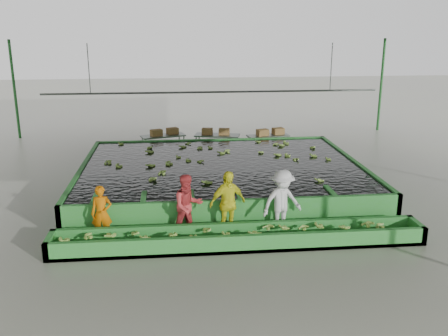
{
  "coord_description": "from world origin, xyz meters",
  "views": [
    {
      "loc": [
        -1.66,
        -15.76,
        5.73
      ],
      "look_at": [
        0.0,
        0.5,
        1.0
      ],
      "focal_mm": 40.0,
      "sensor_mm": 36.0,
      "label": 1
    }
  ],
  "objects": [
    {
      "name": "box_stack_left",
      "position": [
        -2.1,
        6.57,
        0.89
      ],
      "size": [
        1.32,
        0.85,
        0.28
      ],
      "primitive_type": null,
      "rotation": [
        0.0,
        0.0,
        0.42
      ],
      "color": "brown",
      "rests_on": "packing_table_left"
    },
    {
      "name": "packing_table_left",
      "position": [
        -2.17,
        6.51,
        0.44
      ],
      "size": [
        2.09,
        1.32,
        0.89
      ],
      "primitive_type": null,
      "rotation": [
        0.0,
        0.0,
        0.3
      ],
      "color": "#59605B",
      "rests_on": "ground"
    },
    {
      "name": "box_stack_right",
      "position": [
        2.72,
        6.23,
        0.86
      ],
      "size": [
        1.36,
        0.74,
        0.28
      ],
      "primitive_type": null,
      "rotation": [
        0.0,
        0.0,
        0.31
      ],
      "color": "brown",
      "rests_on": "packing_table_right"
    },
    {
      "name": "rail_hanger_left",
      "position": [
        -5.0,
        5.0,
        4.0
      ],
      "size": [
        0.04,
        0.04,
        2.0
      ],
      "primitive_type": "cylinder",
      "color": "#59605B",
      "rests_on": "shed_roof"
    },
    {
      "name": "cableway_rail",
      "position": [
        0.0,
        5.0,
        3.0
      ],
      "size": [
        0.08,
        0.08,
        14.0
      ],
      "primitive_type": "cylinder",
      "color": "#59605B",
      "rests_on": "shed_roof"
    },
    {
      "name": "worker_d",
      "position": [
        1.3,
        -2.8,
        0.93
      ],
      "size": [
        1.35,
        1.02,
        1.85
      ],
      "primitive_type": "imported",
      "rotation": [
        0.0,
        0.0,
        0.31
      ],
      "color": "silver",
      "rests_on": "ground"
    },
    {
      "name": "worker_a",
      "position": [
        -3.69,
        -2.8,
        0.77
      ],
      "size": [
        0.58,
        0.4,
        1.55
      ],
      "primitive_type": "imported",
      "rotation": [
        0.0,
        0.0,
        0.05
      ],
      "color": "#BD5D05",
      "rests_on": "ground"
    },
    {
      "name": "shed_roof",
      "position": [
        0.0,
        0.0,
        5.0
      ],
      "size": [
        20.0,
        22.0,
        0.04
      ],
      "primitive_type": "cube",
      "color": "gray",
      "rests_on": "shed_posts"
    },
    {
      "name": "packing_table_right",
      "position": [
        2.61,
        6.17,
        0.43
      ],
      "size": [
        2.0,
        1.14,
        0.86
      ],
      "primitive_type": null,
      "rotation": [
        0.0,
        0.0,
        0.22
      ],
      "color": "#59605B",
      "rests_on": "ground"
    },
    {
      "name": "box_stack_mid",
      "position": [
        0.22,
        6.31,
        0.91
      ],
      "size": [
        1.29,
        0.55,
        0.27
      ],
      "primitive_type": null,
      "rotation": [
        0.0,
        0.0,
        -0.17
      ],
      "color": "brown",
      "rests_on": "packing_table_mid"
    },
    {
      "name": "floating_bananas",
      "position": [
        0.0,
        2.3,
        0.85
      ],
      "size": [
        8.11,
        5.53,
        0.11
      ],
      "primitive_type": null,
      "color": "#78A33A",
      "rests_on": "tank_water"
    },
    {
      "name": "flotation_tank",
      "position": [
        0.0,
        1.5,
        0.45
      ],
      "size": [
        10.0,
        8.0,
        0.9
      ],
      "primitive_type": null,
      "color": "#2B802F",
      "rests_on": "ground"
    },
    {
      "name": "ground",
      "position": [
        0.0,
        0.0,
        0.0
      ],
      "size": [
        80.0,
        80.0,
        0.0
      ],
      "primitive_type": "plane",
      "color": "gray",
      "rests_on": "ground"
    },
    {
      "name": "sorting_trough",
      "position": [
        0.0,
        -3.6,
        0.25
      ],
      "size": [
        10.0,
        1.0,
        0.5
      ],
      "primitive_type": null,
      "color": "#2B802F",
      "rests_on": "ground"
    },
    {
      "name": "worker_b",
      "position": [
        -1.34,
        -2.8,
        0.9
      ],
      "size": [
        1.05,
        0.93,
        1.79
      ],
      "primitive_type": "imported",
      "rotation": [
        0.0,
        0.0,
        0.34
      ],
      "color": "#C73638",
      "rests_on": "ground"
    },
    {
      "name": "rail_hanger_right",
      "position": [
        5.0,
        5.0,
        4.0
      ],
      "size": [
        0.04,
        0.04,
        2.0
      ],
      "primitive_type": "cylinder",
      "color": "#59605B",
      "rests_on": "shed_roof"
    },
    {
      "name": "shed_posts",
      "position": [
        0.0,
        0.0,
        2.5
      ],
      "size": [
        20.0,
        22.0,
        5.0
      ],
      "primitive_type": null,
      "color": "#1D5722",
      "rests_on": "ground"
    },
    {
      "name": "worker_c",
      "position": [
        -0.24,
        -2.8,
        0.93
      ],
      "size": [
        1.18,
        0.83,
        1.86
      ],
      "primitive_type": "imported",
      "rotation": [
        0.0,
        0.0,
        0.38
      ],
      "color": "yellow",
      "rests_on": "ground"
    },
    {
      "name": "trough_bananas",
      "position": [
        0.0,
        -3.6,
        0.4
      ],
      "size": [
        9.07,
        0.6,
        0.12
      ],
      "primitive_type": null,
      "color": "#78A33A",
      "rests_on": "sorting_trough"
    },
    {
      "name": "packing_table_mid",
      "position": [
        0.28,
        6.25,
        0.46
      ],
      "size": [
        2.14,
        1.26,
        0.91
      ],
      "primitive_type": null,
      "rotation": [
        0.0,
        0.0,
        -0.24
      ],
      "color": "#59605B",
      "rests_on": "ground"
    },
    {
      "name": "tank_water",
      "position": [
        0.0,
        1.5,
        0.85
      ],
      "size": [
        9.7,
        7.7,
        0.0
      ],
      "primitive_type": "cube",
      "color": "black",
      "rests_on": "flotation_tank"
    }
  ]
}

